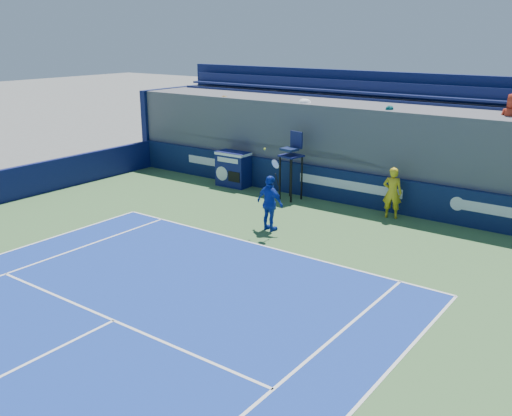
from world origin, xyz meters
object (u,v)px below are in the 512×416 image
Objects in this scene: tennis_player at (270,203)px; ball_person at (392,193)px; umpire_chair at (292,158)px; match_clock at (233,168)px.

ball_person is at bearing 53.70° from tennis_player.
tennis_player is at bearing -67.60° from umpire_chair.
match_clock is at bearing 176.01° from umpire_chair.
tennis_player is (-2.49, -3.39, 0.02)m from ball_person.
umpire_chair is 0.96× the size of tennis_player.
tennis_player reaches higher than match_clock.
umpire_chair is 3.62m from tennis_player.
ball_person is 3.91m from umpire_chair.
tennis_player is (1.36, -3.29, -0.65)m from umpire_chair.
match_clock is at bearing -16.40° from ball_person.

